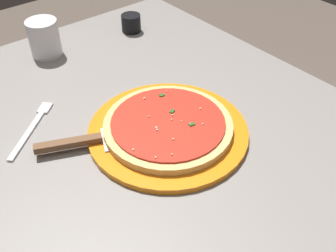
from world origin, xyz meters
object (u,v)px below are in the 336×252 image
(pizza, at_px, (168,125))
(fork, at_px, (33,126))
(cup_tall_drink, at_px, (44,38))
(pizza_server, at_px, (89,141))
(cup_small_sauce, at_px, (131,23))
(serving_plate, at_px, (168,131))

(pizza, relative_size, fork, 1.74)
(pizza, bearing_deg, cup_tall_drink, -174.07)
(pizza, distance_m, cup_tall_drink, 0.46)
(pizza_server, relative_size, cup_tall_drink, 2.26)
(cup_tall_drink, height_order, cup_small_sauce, cup_tall_drink)
(serving_plate, distance_m, pizza, 0.02)
(cup_tall_drink, bearing_deg, cup_small_sauce, 83.09)
(pizza_server, xyz_separation_m, cup_tall_drink, (-0.39, 0.10, 0.03))
(pizza_server, relative_size, fork, 1.43)
(pizza, xyz_separation_m, cup_tall_drink, (-0.45, -0.05, 0.03))
(pizza_server, xyz_separation_m, fork, (-0.13, -0.06, -0.02))
(serving_plate, xyz_separation_m, pizza, (-0.00, 0.00, 0.02))
(pizza_server, distance_m, cup_small_sauce, 0.50)
(pizza_server, bearing_deg, cup_tall_drink, 165.66)
(pizza, bearing_deg, serving_plate, -54.06)
(cup_tall_drink, bearing_deg, serving_plate, 5.93)
(pizza, bearing_deg, pizza_server, -114.35)
(fork, bearing_deg, serving_plate, 46.57)
(serving_plate, bearing_deg, cup_small_sauce, 153.90)
(serving_plate, bearing_deg, cup_tall_drink, -174.07)
(cup_tall_drink, bearing_deg, pizza_server, -14.34)
(serving_plate, xyz_separation_m, pizza_server, (-0.07, -0.15, 0.01))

